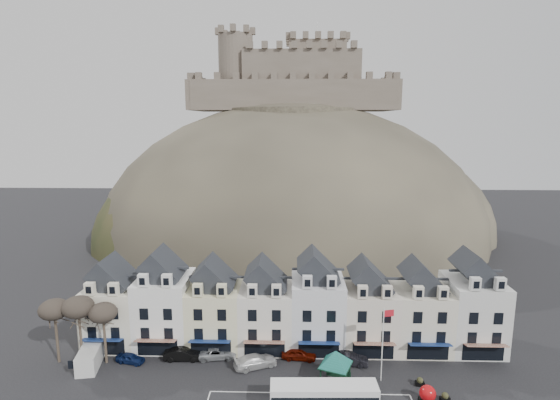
# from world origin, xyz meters

# --- Properties ---
(townhouse_terrace) EXTENTS (54.40, 9.35, 11.80)m
(townhouse_terrace) POSITION_xyz_m (0.15, 15.97, 5.30)
(townhouse_terrace) COLOR white
(townhouse_terrace) RESTS_ON ground
(castle_hill) EXTENTS (100.00, 76.00, 68.00)m
(castle_hill) POSITION_xyz_m (1.25, 68.95, 0.11)
(castle_hill) COLOR #353129
(castle_hill) RESTS_ON ground
(castle) EXTENTS (50.20, 22.20, 22.00)m
(castle) POSITION_xyz_m (0.51, 75.93, 40.19)
(castle) COLOR brown
(castle) RESTS_ON ground
(tree_left_far) EXTENTS (3.61, 3.61, 8.24)m
(tree_left_far) POSITION_xyz_m (-29.00, 10.50, 6.90)
(tree_left_far) COLOR #3C3326
(tree_left_far) RESTS_ON ground
(tree_left_mid) EXTENTS (3.78, 3.78, 8.64)m
(tree_left_mid) POSITION_xyz_m (-26.00, 10.50, 7.24)
(tree_left_mid) COLOR #3C3326
(tree_left_mid) RESTS_ON ground
(tree_left_near) EXTENTS (3.43, 3.43, 7.84)m
(tree_left_near) POSITION_xyz_m (-23.00, 10.50, 6.55)
(tree_left_near) COLOR #3C3326
(tree_left_near) RESTS_ON ground
(bus) EXTENTS (11.08, 2.90, 3.11)m
(bus) POSITION_xyz_m (3.35, 2.00, 1.72)
(bus) COLOR #262628
(bus) RESTS_ON ground
(bus_shelter) EXTENTS (6.01, 6.01, 4.12)m
(bus_shelter) POSITION_xyz_m (5.00, 6.81, 3.20)
(bus_shelter) COLOR black
(bus_shelter) RESTS_ON ground
(red_buoy) EXTENTS (1.72, 1.72, 2.13)m
(red_buoy) POSITION_xyz_m (14.40, 3.47, 1.09)
(red_buoy) COLOR black
(red_buoy) RESTS_ON ground
(flagpole) EXTENTS (1.27, 0.38, 8.95)m
(flagpole) POSITION_xyz_m (10.45, 7.64, 5.11)
(flagpole) COLOR silver
(flagpole) RESTS_ON ground
(white_van) EXTENTS (3.14, 5.47, 2.35)m
(white_van) POSITION_xyz_m (-24.59, 9.58, 1.18)
(white_van) COLOR silver
(white_van) RESTS_ON ground
(planter_west) EXTENTS (1.10, 0.73, 1.04)m
(planter_west) POSITION_xyz_m (16.45, 4.01, 0.50)
(planter_west) COLOR black
(planter_west) RESTS_ON ground
(planter_east) EXTENTS (1.08, 0.72, 1.03)m
(planter_east) POSITION_xyz_m (14.57, 6.75, 0.50)
(planter_east) COLOR black
(planter_east) RESTS_ON ground
(car_navy) EXTENTS (3.83, 2.21, 1.23)m
(car_navy) POSITION_xyz_m (-20.00, 10.53, 0.61)
(car_navy) COLOR #0E1C49
(car_navy) RESTS_ON ground
(car_black) EXTENTS (4.82, 1.79, 1.57)m
(car_black) POSITION_xyz_m (-13.62, 11.43, 0.79)
(car_black) COLOR black
(car_black) RESTS_ON ground
(car_silver) EXTENTS (5.09, 3.00, 1.35)m
(car_silver) POSITION_xyz_m (-9.42, 12.00, 0.68)
(car_silver) COLOR #999DA0
(car_silver) RESTS_ON ground
(car_white) EXTENTS (5.75, 4.09, 1.54)m
(car_white) POSITION_xyz_m (-4.40, 10.08, 0.77)
(car_white) COLOR silver
(car_white) RESTS_ON ground
(car_maroon) EXTENTS (4.52, 2.20, 1.49)m
(car_maroon) POSITION_xyz_m (0.93, 12.00, 0.74)
(car_maroon) COLOR #4F0E04
(car_maroon) RESTS_ON ground
(car_charcoal) EXTENTS (4.64, 2.18, 1.47)m
(car_charcoal) POSITION_xyz_m (7.18, 10.93, 0.74)
(car_charcoal) COLOR black
(car_charcoal) RESTS_ON ground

